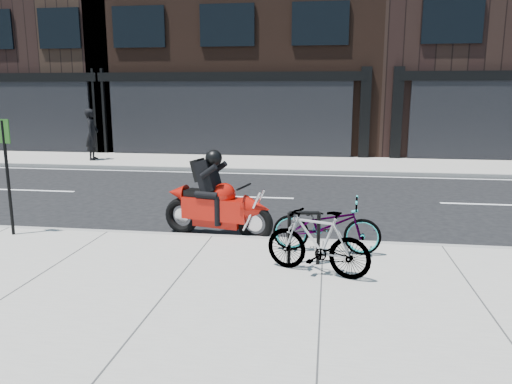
% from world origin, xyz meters
% --- Properties ---
extents(ground, '(120.00, 120.00, 0.00)m').
position_xyz_m(ground, '(0.00, 0.00, 0.00)').
color(ground, black).
rests_on(ground, ground).
extents(sidewalk_near, '(60.00, 6.00, 0.13)m').
position_xyz_m(sidewalk_near, '(0.00, -5.00, 0.07)').
color(sidewalk_near, gray).
rests_on(sidewalk_near, ground).
extents(sidewalk_far, '(60.00, 3.50, 0.13)m').
position_xyz_m(sidewalk_far, '(0.00, 7.75, 0.07)').
color(sidewalk_far, gray).
rests_on(sidewalk_far, ground).
extents(building_midwest, '(10.00, 10.00, 12.00)m').
position_xyz_m(building_midwest, '(-12.00, 14.50, 6.00)').
color(building_midwest, black).
rests_on(building_midwest, ground).
extents(building_mideast, '(12.00, 10.00, 12.50)m').
position_xyz_m(building_mideast, '(10.00, 14.50, 6.25)').
color(building_mideast, black).
rests_on(building_mideast, ground).
extents(bike_rack, '(0.49, 0.12, 0.83)m').
position_xyz_m(bike_rack, '(1.71, -3.24, 0.62)').
color(bike_rack, black).
rests_on(bike_rack, sidewalk_near).
extents(bicycle_front, '(1.78, 0.72, 0.92)m').
position_xyz_m(bicycle_front, '(2.05, -2.60, 0.59)').
color(bicycle_front, gray).
rests_on(bicycle_front, sidewalk_near).
extents(bicycle_rear, '(1.63, 0.96, 0.95)m').
position_xyz_m(bicycle_rear, '(1.93, -3.60, 0.60)').
color(bicycle_rear, gray).
rests_on(bicycle_rear, sidewalk_near).
extents(motorcycle, '(2.20, 0.90, 1.67)m').
position_xyz_m(motorcycle, '(0.11, -1.62, 0.68)').
color(motorcycle, black).
rests_on(motorcycle, ground).
extents(pedestrian, '(0.59, 0.78, 1.91)m').
position_xyz_m(pedestrian, '(-6.78, 7.24, 1.09)').
color(pedestrian, black).
rests_on(pedestrian, sidewalk_far).
extents(sign_post, '(0.28, 0.08, 2.10)m').
position_xyz_m(sign_post, '(-3.63, -2.40, 1.38)').
color(sign_post, black).
rests_on(sign_post, sidewalk_near).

